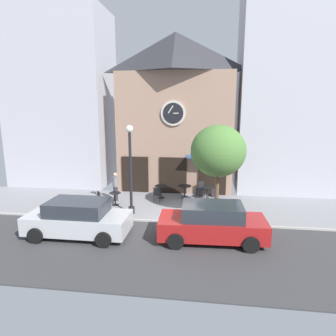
{
  "coord_description": "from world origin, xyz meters",
  "views": [
    {
      "loc": [
        1.25,
        -13.0,
        5.37
      ],
      "look_at": [
        -0.78,
        2.48,
        2.13
      ],
      "focal_mm": 31.44,
      "sensor_mm": 36.0,
      "label": 1
    }
  ],
  "objects_px": {
    "street_tree": "(218,151)",
    "pedestrian_grey": "(116,186)",
    "cafe_chair_by_entrance": "(157,194)",
    "cafe_chair_near_tree": "(199,194)",
    "street_lamp": "(131,170)",
    "cafe_chair_facing_street": "(213,195)",
    "cafe_table_rightmost": "(207,191)",
    "cafe_table_center": "(115,197)",
    "parked_car_silver": "(78,219)",
    "cafe_table_leftmost": "(185,189)",
    "parked_car_red": "(212,223)",
    "cafe_chair_facing_wall": "(101,198)",
    "cafe_chair_near_lamp": "(202,187)",
    "cafe_table_near_door": "(161,189)"
  },
  "relations": [
    {
      "from": "cafe_chair_near_tree",
      "to": "parked_car_red",
      "type": "height_order",
      "value": "parked_car_red"
    },
    {
      "from": "street_tree",
      "to": "pedestrian_grey",
      "type": "xyz_separation_m",
      "value": [
        -5.74,
        1.93,
        -2.45
      ]
    },
    {
      "from": "cafe_table_center",
      "to": "cafe_chair_near_tree",
      "type": "height_order",
      "value": "cafe_chair_near_tree"
    },
    {
      "from": "street_lamp",
      "to": "cafe_chair_by_entrance",
      "type": "distance_m",
      "value": 2.81
    },
    {
      "from": "cafe_table_rightmost",
      "to": "cafe_table_near_door",
      "type": "bearing_deg",
      "value": -178.13
    },
    {
      "from": "street_tree",
      "to": "pedestrian_grey",
      "type": "relative_size",
      "value": 2.74
    },
    {
      "from": "cafe_chair_by_entrance",
      "to": "cafe_chair_near_tree",
      "type": "height_order",
      "value": "same"
    },
    {
      "from": "cafe_chair_facing_street",
      "to": "cafe_chair_facing_wall",
      "type": "bearing_deg",
      "value": -166.65
    },
    {
      "from": "cafe_chair_near_lamp",
      "to": "parked_car_silver",
      "type": "relative_size",
      "value": 0.21
    },
    {
      "from": "cafe_table_center",
      "to": "cafe_chair_facing_street",
      "type": "height_order",
      "value": "cafe_chair_facing_street"
    },
    {
      "from": "cafe_chair_facing_street",
      "to": "cafe_chair_near_lamp",
      "type": "distance_m",
      "value": 1.62
    },
    {
      "from": "street_tree",
      "to": "cafe_chair_facing_wall",
      "type": "distance_m",
      "value": 6.82
    },
    {
      "from": "pedestrian_grey",
      "to": "cafe_chair_facing_street",
      "type": "bearing_deg",
      "value": 1.95
    },
    {
      "from": "cafe_chair_facing_wall",
      "to": "cafe_chair_facing_street",
      "type": "bearing_deg",
      "value": 13.35
    },
    {
      "from": "parked_car_silver",
      "to": "cafe_table_rightmost",
      "type": "bearing_deg",
      "value": 46.85
    },
    {
      "from": "street_tree",
      "to": "cafe_table_leftmost",
      "type": "relative_size",
      "value": 5.75
    },
    {
      "from": "street_lamp",
      "to": "cafe_chair_facing_street",
      "type": "height_order",
      "value": "street_lamp"
    },
    {
      "from": "cafe_table_leftmost",
      "to": "street_lamp",
      "type": "bearing_deg",
      "value": -130.17
    },
    {
      "from": "cafe_table_near_door",
      "to": "parked_car_red",
      "type": "height_order",
      "value": "parked_car_red"
    },
    {
      "from": "cafe_chair_near_tree",
      "to": "cafe_chair_near_lamp",
      "type": "xyz_separation_m",
      "value": [
        0.09,
        1.44,
        0.0
      ]
    },
    {
      "from": "parked_car_silver",
      "to": "cafe_chair_near_tree",
      "type": "bearing_deg",
      "value": 45.52
    },
    {
      "from": "cafe_chair_facing_wall",
      "to": "cafe_chair_near_lamp",
      "type": "relative_size",
      "value": 1.0
    },
    {
      "from": "street_lamp",
      "to": "cafe_chair_facing_street",
      "type": "bearing_deg",
      "value": 27.25
    },
    {
      "from": "cafe_table_leftmost",
      "to": "parked_car_silver",
      "type": "distance_m",
      "value": 7.13
    },
    {
      "from": "street_tree",
      "to": "cafe_table_rightmost",
      "type": "bearing_deg",
      "value": 98.89
    },
    {
      "from": "cafe_chair_near_lamp",
      "to": "parked_car_red",
      "type": "bearing_deg",
      "value": -85.05
    },
    {
      "from": "street_lamp",
      "to": "parked_car_silver",
      "type": "height_order",
      "value": "street_lamp"
    },
    {
      "from": "cafe_table_rightmost",
      "to": "cafe_chair_facing_street",
      "type": "bearing_deg",
      "value": -64.62
    },
    {
      "from": "cafe_table_rightmost",
      "to": "cafe_chair_facing_wall",
      "type": "distance_m",
      "value": 6.15
    },
    {
      "from": "cafe_table_rightmost",
      "to": "cafe_table_center",
      "type": "bearing_deg",
      "value": -161.18
    },
    {
      "from": "cafe_chair_near_lamp",
      "to": "pedestrian_grey",
      "type": "xyz_separation_m",
      "value": [
        -4.95,
        -1.65,
        0.33
      ]
    },
    {
      "from": "street_lamp",
      "to": "cafe_table_center",
      "type": "xyz_separation_m",
      "value": [
        -1.23,
        1.16,
        -1.81
      ]
    },
    {
      "from": "street_lamp",
      "to": "cafe_chair_facing_wall",
      "type": "xyz_separation_m",
      "value": [
        -1.9,
        0.71,
        -1.76
      ]
    },
    {
      "from": "cafe_table_center",
      "to": "parked_car_red",
      "type": "bearing_deg",
      "value": -35.61
    },
    {
      "from": "street_lamp",
      "to": "street_tree",
      "type": "xyz_separation_m",
      "value": [
        4.3,
        0.04,
        1.01
      ]
    },
    {
      "from": "pedestrian_grey",
      "to": "cafe_table_near_door",
      "type": "bearing_deg",
      "value": 18.05
    },
    {
      "from": "street_tree",
      "to": "cafe_table_near_door",
      "type": "xyz_separation_m",
      "value": [
        -3.19,
        2.76,
        -2.75
      ]
    },
    {
      "from": "cafe_chair_facing_street",
      "to": "cafe_table_rightmost",
      "type": "bearing_deg",
      "value": 115.38
    },
    {
      "from": "parked_car_silver",
      "to": "cafe_table_leftmost",
      "type": "bearing_deg",
      "value": 55.2
    },
    {
      "from": "cafe_chair_facing_wall",
      "to": "pedestrian_grey",
      "type": "relative_size",
      "value": 0.54
    },
    {
      "from": "cafe_table_center",
      "to": "cafe_table_near_door",
      "type": "xyz_separation_m",
      "value": [
        2.33,
        1.64,
        0.07
      ]
    },
    {
      "from": "cafe_table_near_door",
      "to": "pedestrian_grey",
      "type": "relative_size",
      "value": 0.46
    },
    {
      "from": "cafe_chair_by_entrance",
      "to": "cafe_chair_facing_street",
      "type": "bearing_deg",
      "value": 3.99
    },
    {
      "from": "street_tree",
      "to": "cafe_chair_near_lamp",
      "type": "xyz_separation_m",
      "value": [
        -0.79,
        3.58,
        -2.78
      ]
    },
    {
      "from": "cafe_table_center",
      "to": "cafe_chair_by_entrance",
      "type": "relative_size",
      "value": 0.81
    },
    {
      "from": "cafe_chair_facing_wall",
      "to": "cafe_chair_near_lamp",
      "type": "xyz_separation_m",
      "value": [
        5.4,
        2.91,
        0.0
      ]
    },
    {
      "from": "cafe_table_near_door",
      "to": "street_tree",
      "type": "bearing_deg",
      "value": -40.87
    },
    {
      "from": "street_lamp",
      "to": "street_tree",
      "type": "height_order",
      "value": "street_tree"
    },
    {
      "from": "cafe_chair_facing_wall",
      "to": "cafe_chair_near_lamp",
      "type": "distance_m",
      "value": 6.14
    },
    {
      "from": "cafe_chair_by_entrance",
      "to": "cafe_table_rightmost",
      "type": "bearing_deg",
      "value": 18.55
    }
  ]
}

